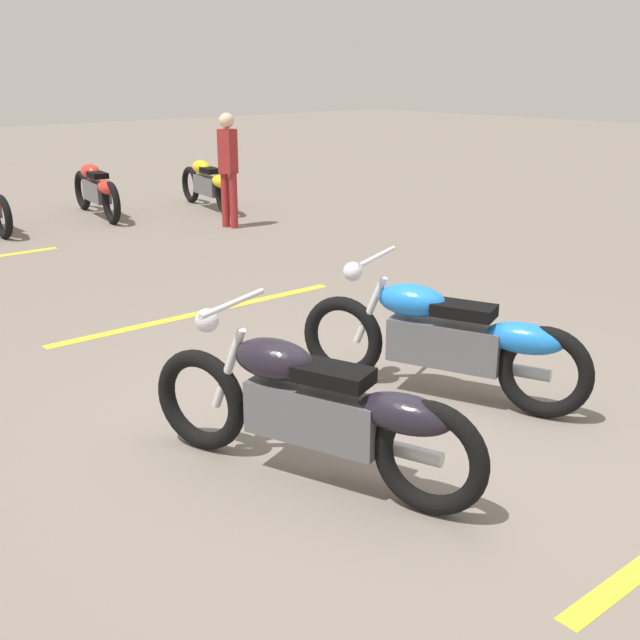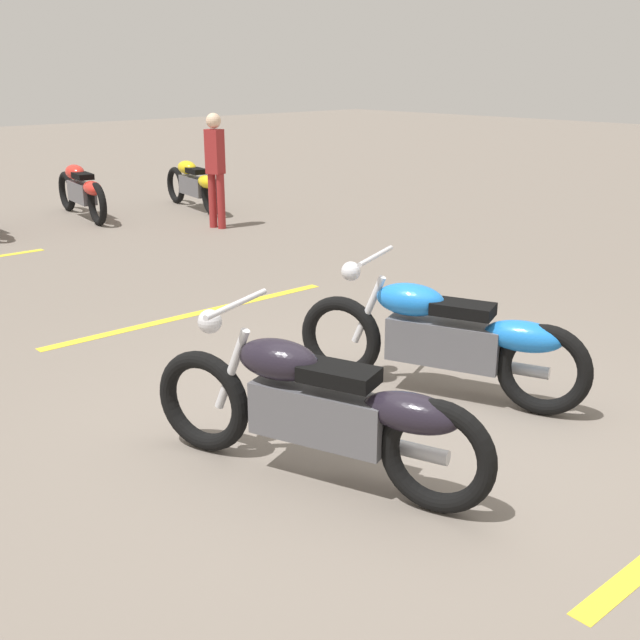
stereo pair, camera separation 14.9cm
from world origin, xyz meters
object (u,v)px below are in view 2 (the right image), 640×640
(motorcycle_bright_foreground, at_px, (445,338))
(bystander_near_row, at_px, (215,165))
(motorcycle_row_far_left, at_px, (194,184))
(motorcycle_dark_foreground, at_px, (320,409))
(motorcycle_row_left, at_px, (82,190))

(motorcycle_bright_foreground, relative_size, bystander_near_row, 1.24)
(motorcycle_bright_foreground, xyz_separation_m, motorcycle_row_far_left, (7.97, -3.15, -0.02))
(motorcycle_dark_foreground, height_order, motorcycle_row_far_left, motorcycle_dark_foreground)
(motorcycle_row_left, xyz_separation_m, bystander_near_row, (-2.12, -1.14, 0.50))
(motorcycle_bright_foreground, relative_size, motorcycle_dark_foreground, 0.99)
(motorcycle_bright_foreground, distance_m, motorcycle_dark_foreground, 1.54)
(motorcycle_bright_foreground, relative_size, motorcycle_row_left, 0.95)
(motorcycle_dark_foreground, relative_size, motorcycle_row_left, 0.97)
(motorcycle_bright_foreground, height_order, motorcycle_row_far_left, motorcycle_bright_foreground)
(motorcycle_row_far_left, bearing_deg, bystander_near_row, 167.40)
(motorcycle_dark_foreground, relative_size, motorcycle_row_far_left, 1.00)
(motorcycle_dark_foreground, bearing_deg, motorcycle_row_left, -37.50)
(motorcycle_bright_foreground, xyz_separation_m, bystander_near_row, (6.39, -2.50, 0.49))
(motorcycle_row_far_left, bearing_deg, motorcycle_dark_foreground, 160.34)
(motorcycle_dark_foreground, distance_m, motorcycle_row_far_left, 9.49)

